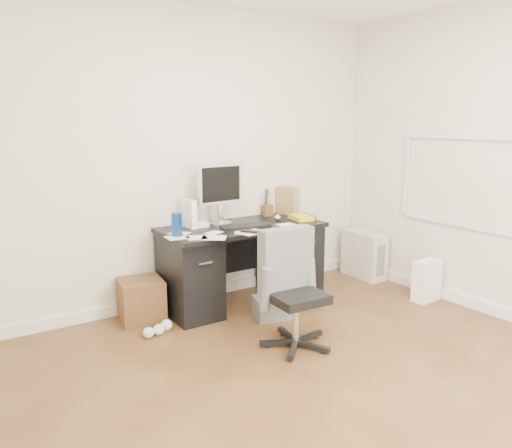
{
  "coord_description": "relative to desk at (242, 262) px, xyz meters",
  "views": [
    {
      "loc": [
        -2.07,
        -2.19,
        1.7
      ],
      "look_at": [
        0.16,
        1.2,
        0.86
      ],
      "focal_mm": 35.0,
      "sensor_mm": 36.0,
      "label": 1
    }
  ],
  "objects": [
    {
      "name": "loose_papers",
      "position": [
        -0.2,
        -0.05,
        0.35
      ],
      "size": [
        1.1,
        0.6,
        0.0
      ],
      "primitive_type": null,
      "color": "silver",
      "rests_on": "desk"
    },
    {
      "name": "keyboard",
      "position": [
        -0.04,
        -0.12,
        0.36
      ],
      "size": [
        0.46,
        0.21,
        0.03
      ],
      "primitive_type": "cube",
      "rotation": [
        0.0,
        0.0,
        -0.13
      ],
      "color": "black",
      "rests_on": "desk"
    },
    {
      "name": "paper_remote",
      "position": [
        -0.09,
        -0.3,
        0.36
      ],
      "size": [
        0.29,
        0.26,
        0.02
      ],
      "primitive_type": null,
      "rotation": [
        0.0,
        0.0,
        0.24
      ],
      "color": "silver",
      "rests_on": "desk"
    },
    {
      "name": "wicker_basket",
      "position": [
        -0.96,
        0.12,
        -0.22
      ],
      "size": [
        0.4,
        0.4,
        0.36
      ],
      "primitive_type": "cube",
      "rotation": [
        0.0,
        0.0,
        -0.13
      ],
      "color": "#462815",
      "rests_on": "ground"
    },
    {
      "name": "yellow_book",
      "position": [
        0.63,
        -0.09,
        0.37
      ],
      "size": [
        0.22,
        0.27,
        0.04
      ],
      "primitive_type": "cube",
      "rotation": [
        0.0,
        0.0,
        -0.18
      ],
      "color": "yellow",
      "rests_on": "desk"
    },
    {
      "name": "white_binder",
      "position": [
        -0.46,
        0.18,
        0.48
      ],
      "size": [
        0.11,
        0.23,
        0.26
      ],
      "primitive_type": "cube",
      "rotation": [
        0.0,
        0.0,
        0.03
      ],
      "color": "white",
      "rests_on": "desk"
    },
    {
      "name": "travel_mug",
      "position": [
        -0.69,
        -0.08,
        0.45
      ],
      "size": [
        0.12,
        0.12,
        0.2
      ],
      "primitive_type": "cylinder",
      "rotation": [
        0.0,
        0.0,
        -0.41
      ],
      "color": "#163F98",
      "rests_on": "desk"
    },
    {
      "name": "magazine_file",
      "position": [
        0.69,
        0.22,
        0.49
      ],
      "size": [
        0.18,
        0.26,
        0.28
      ],
      "primitive_type": "cube",
      "rotation": [
        0.0,
        0.0,
        0.25
      ],
      "color": "#9D764C",
      "rests_on": "desk"
    },
    {
      "name": "pen_cup",
      "position": [
        0.46,
        0.26,
        0.49
      ],
      "size": [
        0.12,
        0.12,
        0.27
      ],
      "primitive_type": null,
      "rotation": [
        0.0,
        0.0,
        -0.1
      ],
      "color": "brown",
      "rests_on": "desk"
    },
    {
      "name": "shopping_bag",
      "position": [
        1.5,
        -0.92,
        -0.2
      ],
      "size": [
        0.31,
        0.23,
        0.39
      ],
      "primitive_type": "cube",
      "rotation": [
        0.0,
        0.0,
        0.08
      ],
      "color": "white",
      "rests_on": "ground"
    },
    {
      "name": "lcd_monitor",
      "position": [
        -0.15,
        0.14,
        0.64
      ],
      "size": [
        0.47,
        0.29,
        0.58
      ],
      "primitive_type": null,
      "rotation": [
        0.0,
        0.0,
        0.06
      ],
      "color": "silver",
      "rests_on": "desk"
    },
    {
      "name": "ground",
      "position": [
        -0.3,
        -1.65,
        -0.4
      ],
      "size": [
        4.0,
        4.0,
        0.0
      ],
      "primitive_type": "plane",
      "color": "#472716",
      "rests_on": "ground"
    },
    {
      "name": "pc_tower",
      "position": [
        1.54,
        -0.06,
        -0.15
      ],
      "size": [
        0.24,
        0.51,
        0.51
      ],
      "primitive_type": "cube",
      "rotation": [
        0.0,
        0.0,
        -0.03
      ],
      "color": "#AFAB9E",
      "rests_on": "ground"
    },
    {
      "name": "desk_printer",
      "position": [
        0.02,
        -0.46,
        -0.31
      ],
      "size": [
        0.36,
        0.33,
        0.18
      ],
      "primitive_type": "cube",
      "rotation": [
        0.0,
        0.0,
        -0.27
      ],
      "color": "slate",
      "rests_on": "ground"
    },
    {
      "name": "computer_mouse",
      "position": [
        0.38,
        -0.02,
        0.38
      ],
      "size": [
        0.08,
        0.08,
        0.06
      ],
      "primitive_type": "sphere",
      "rotation": [
        0.0,
        0.0,
        0.19
      ],
      "color": "silver",
      "rests_on": "desk"
    },
    {
      "name": "room_shell",
      "position": [
        -0.27,
        -1.62,
        1.26
      ],
      "size": [
        4.02,
        4.02,
        2.71
      ],
      "color": "silver",
      "rests_on": "ground"
    },
    {
      "name": "office_chair",
      "position": [
        -0.16,
        -1.03,
        0.05
      ],
      "size": [
        0.53,
        0.53,
        0.9
      ],
      "primitive_type": null,
      "rotation": [
        0.0,
        0.0,
        -0.04
      ],
      "color": "#4F524F",
      "rests_on": "ground"
    },
    {
      "name": "desk",
      "position": [
        0.0,
        0.0,
        0.0
      ],
      "size": [
        1.5,
        0.7,
        0.75
      ],
      "color": "black",
      "rests_on": "ground"
    }
  ]
}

